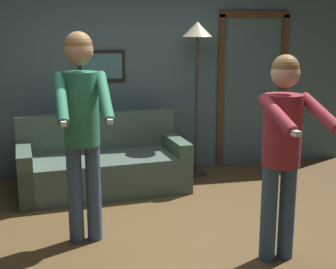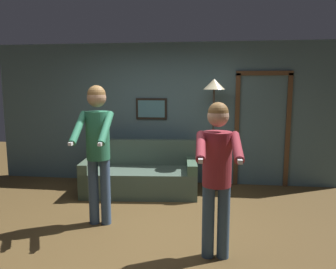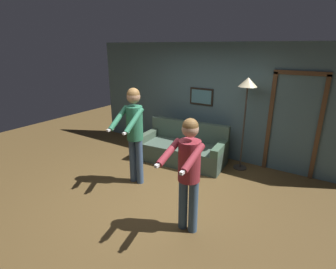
# 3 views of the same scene
# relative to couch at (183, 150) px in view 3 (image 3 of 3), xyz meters

# --- Properties ---
(ground_plane) EXTENTS (12.00, 12.00, 0.00)m
(ground_plane) POSITION_rel_couch_xyz_m (0.29, -1.52, -0.28)
(ground_plane) COLOR brown
(back_wall_assembly) EXTENTS (6.40, 0.10, 2.60)m
(back_wall_assembly) POSITION_rel_couch_xyz_m (0.32, 0.72, 1.02)
(back_wall_assembly) COLOR #456068
(back_wall_assembly) RESTS_ON ground_plane
(couch) EXTENTS (1.97, 1.02, 0.87)m
(couch) POSITION_rel_couch_xyz_m (0.00, 0.00, 0.00)
(couch) COLOR #435649
(couch) RESTS_ON ground_plane
(torchiere_lamp) EXTENTS (0.37, 0.37, 1.94)m
(torchiere_lamp) POSITION_rel_couch_xyz_m (1.22, 0.35, 1.37)
(torchiere_lamp) COLOR #332D28
(torchiere_lamp) RESTS_ON ground_plane
(person_standing_left) EXTENTS (0.45, 0.69, 1.83)m
(person_standing_left) POSITION_rel_couch_xyz_m (-0.26, -1.35, 0.84)
(person_standing_left) COLOR #385070
(person_standing_left) RESTS_ON ground_plane
(person_standing_right) EXTENTS (0.44, 0.70, 1.66)m
(person_standing_right) POSITION_rel_couch_xyz_m (1.24, -2.03, 0.72)
(person_standing_right) COLOR #37526F
(person_standing_right) RESTS_ON ground_plane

